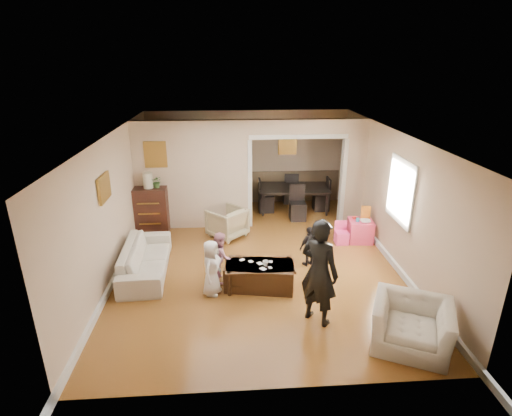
{
  "coord_description": "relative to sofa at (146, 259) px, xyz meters",
  "views": [
    {
      "loc": [
        -0.53,
        -7.38,
        3.93
      ],
      "look_at": [
        0.0,
        0.2,
        1.05
      ],
      "focal_mm": 27.96,
      "sensor_mm": 36.0,
      "label": 1
    }
  ],
  "objects": [
    {
      "name": "partition_right",
      "position": [
        4.65,
        2.21,
        1.0
      ],
      "size": [
        0.55,
        0.18,
        2.6
      ],
      "primitive_type": "cube",
      "color": "tan",
      "rests_on": "ground"
    },
    {
      "name": "table_lamp",
      "position": [
        -0.22,
        1.95,
        0.99
      ],
      "size": [
        0.22,
        0.22,
        0.36
      ],
      "primitive_type": "cylinder",
      "color": "beige",
      "rests_on": "dresser"
    },
    {
      "name": "play_table",
      "position": [
        4.58,
        1.1,
        -0.05
      ],
      "size": [
        0.57,
        0.57,
        0.5
      ],
      "primitive_type": "cube",
      "rotation": [
        0.0,
        0.0,
        -0.1
      ],
      "color": "#EA3D68",
      "rests_on": "ground"
    },
    {
      "name": "floor",
      "position": [
        2.18,
        0.41,
        -0.3
      ],
      "size": [
        7.0,
        7.0,
        0.0
      ],
      "primitive_type": "plane",
      "color": "#995C27",
      "rests_on": "ground"
    },
    {
      "name": "partition_header",
      "position": [
        3.28,
        2.21,
        2.13
      ],
      "size": [
        2.22,
        0.18,
        0.35
      ],
      "primitive_type": "cube",
      "color": "tan",
      "rests_on": "partition_right"
    },
    {
      "name": "sofa",
      "position": [
        0.0,
        0.0,
        0.0
      ],
      "size": [
        0.88,
        2.06,
        0.59
      ],
      "primitive_type": "imported",
      "rotation": [
        0.0,
        0.0,
        1.62
      ],
      "color": "beige",
      "rests_on": "ground"
    },
    {
      "name": "dining_table",
      "position": [
        3.38,
        3.12,
        0.03
      ],
      "size": [
        1.93,
        1.16,
        0.66
      ],
      "primitive_type": "imported",
      "rotation": [
        0.0,
        0.0,
        -0.07
      ],
      "color": "black",
      "rests_on": "ground"
    },
    {
      "name": "armchair_front",
      "position": [
        4.2,
        -2.4,
        0.05
      ],
      "size": [
        1.36,
        1.3,
        0.69
      ],
      "primitive_type": "imported",
      "rotation": [
        0.0,
        0.0,
        -0.44
      ],
      "color": "beige",
      "rests_on": "ground"
    },
    {
      "name": "coffee_table",
      "position": [
        2.15,
        -0.68,
        -0.07
      ],
      "size": [
        1.31,
        0.82,
        0.46
      ],
      "primitive_type": "cube",
      "rotation": [
        0.0,
        0.0,
        -0.18
      ],
      "color": "#382111",
      "rests_on": "ground"
    },
    {
      "name": "partition_left",
      "position": [
        0.8,
        2.21,
        1.0
      ],
      "size": [
        2.75,
        0.18,
        2.6
      ],
      "primitive_type": "cube",
      "color": "tan",
      "rests_on": "ground"
    },
    {
      "name": "cyan_cup",
      "position": [
        4.48,
        1.05,
        0.24
      ],
      "size": [
        0.08,
        0.08,
        0.08
      ],
      "primitive_type": "cylinder",
      "color": "teal",
      "rests_on": "play_table"
    },
    {
      "name": "window_pane",
      "position": [
        4.91,
        0.01,
        1.25
      ],
      "size": [
        0.03,
        0.95,
        1.1
      ],
      "primitive_type": "cube",
      "color": "white",
      "rests_on": "ground"
    },
    {
      "name": "framed_art_alcove",
      "position": [
        3.28,
        3.85,
        1.4
      ],
      "size": [
        0.45,
        0.03,
        0.55
      ],
      "primitive_type": "cube",
      "color": "brown"
    },
    {
      "name": "potted_plant",
      "position": [
        -0.02,
        1.95,
        0.95
      ],
      "size": [
        0.26,
        0.22,
        0.28
      ],
      "primitive_type": "imported",
      "color": "#40672E",
      "rests_on": "dresser"
    },
    {
      "name": "child_kneel_a",
      "position": [
        1.3,
        -0.83,
        0.21
      ],
      "size": [
        0.47,
        0.58,
        1.01
      ],
      "primitive_type": "imported",
      "rotation": [
        0.0,
        0.0,
        1.21
      ],
      "color": "white",
      "rests_on": "ground"
    },
    {
      "name": "child_toddler",
      "position": [
        3.2,
        0.07,
        0.12
      ],
      "size": [
        0.52,
        0.42,
        0.83
      ],
      "primitive_type": "imported",
      "rotation": [
        0.0,
        0.0,
        -2.63
      ],
      "color": "black",
      "rests_on": "ground"
    },
    {
      "name": "dresser",
      "position": [
        -0.22,
        1.95,
        0.26
      ],
      "size": [
        0.8,
        0.45,
        1.11
      ],
      "primitive_type": "cube",
      "color": "#34180F",
      "rests_on": "ground"
    },
    {
      "name": "play_bowl",
      "position": [
        4.63,
        0.98,
        0.23
      ],
      "size": [
        0.25,
        0.25,
        0.06
      ],
      "primitive_type": "imported",
      "rotation": [
        0.0,
        0.0,
        -0.1
      ],
      "color": "white",
      "rests_on": "play_table"
    },
    {
      "name": "craft_papers",
      "position": [
        2.14,
        -0.67,
        0.17
      ],
      "size": [
        0.61,
        0.48,
        0.0
      ],
      "color": "white",
      "rests_on": "coffee_table"
    },
    {
      "name": "toy_block",
      "position": [
        4.46,
        1.22,
        0.23
      ],
      "size": [
        0.09,
        0.08,
        0.05
      ],
      "primitive_type": "cube",
      "rotation": [
        0.0,
        0.0,
        0.25
      ],
      "color": "red",
      "rests_on": "play_table"
    },
    {
      "name": "framed_art_partition",
      "position": [
        -0.02,
        2.11,
        1.55
      ],
      "size": [
        0.45,
        0.03,
        0.55
      ],
      "primitive_type": "cube",
      "color": "brown",
      "rests_on": "partition_left"
    },
    {
      "name": "coffee_cup",
      "position": [
        2.25,
        -0.73,
        0.21
      ],
      "size": [
        0.12,
        0.12,
        0.1
      ],
      "primitive_type": "imported",
      "rotation": [
        0.0,
        0.0,
        -0.18
      ],
      "color": "silver",
      "rests_on": "coffee_table"
    },
    {
      "name": "armchair_back",
      "position": [
        1.57,
        1.56,
        0.05
      ],
      "size": [
        1.06,
        1.06,
        0.69
      ],
      "primitive_type": "imported",
      "rotation": [
        0.0,
        0.0,
        3.92
      ],
      "color": "tan",
      "rests_on": "ground"
    },
    {
      "name": "adult_person",
      "position": [
        2.98,
        -1.73,
        0.58
      ],
      "size": [
        0.75,
        0.74,
        1.74
      ],
      "primitive_type": "imported",
      "rotation": [
        0.0,
        0.0,
        2.38
      ],
      "color": "black",
      "rests_on": "ground"
    },
    {
      "name": "child_kneel_b",
      "position": [
        1.45,
        -0.38,
        0.19
      ],
      "size": [
        0.44,
        0.52,
        0.97
      ],
      "primitive_type": "imported",
      "rotation": [
        0.0,
        0.0,
        1.74
      ],
      "color": "#CC8096",
      "rests_on": "ground"
    },
    {
      "name": "framed_art_sofa_wall",
      "position": [
        -0.53,
        -0.19,
        1.5
      ],
      "size": [
        0.03,
        0.55,
        0.4
      ],
      "primitive_type": "cube",
      "color": "brown"
    },
    {
      "name": "cereal_box",
      "position": [
        4.7,
        1.2,
        0.35
      ],
      "size": [
        0.21,
        0.09,
        0.3
      ],
      "primitive_type": "cube",
      "rotation": [
        0.0,
        0.0,
        -0.1
      ],
      "color": "yellow",
      "rests_on": "play_table"
    }
  ]
}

